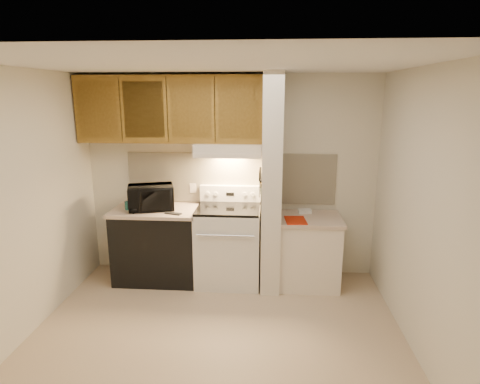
# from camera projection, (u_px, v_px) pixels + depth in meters

# --- Properties ---
(floor) EXTENTS (3.60, 3.60, 0.00)m
(floor) POSITION_uv_depth(u_px,v_px,m) (217.00, 334.00, 3.87)
(floor) COLOR tan
(floor) RESTS_ON ground
(ceiling) EXTENTS (3.60, 3.60, 0.00)m
(ceiling) POSITION_uv_depth(u_px,v_px,m) (213.00, 64.00, 3.27)
(ceiling) COLOR white
(ceiling) RESTS_ON wall_back
(wall_back) EXTENTS (3.60, 2.50, 0.02)m
(wall_back) POSITION_uv_depth(u_px,v_px,m) (231.00, 177.00, 5.03)
(wall_back) COLOR beige
(wall_back) RESTS_ON floor
(wall_left) EXTENTS (0.02, 3.00, 2.50)m
(wall_left) POSITION_uv_depth(u_px,v_px,m) (22.00, 206.00, 3.70)
(wall_left) COLOR beige
(wall_left) RESTS_ON floor
(wall_right) EXTENTS (0.02, 3.00, 2.50)m
(wall_right) POSITION_uv_depth(u_px,v_px,m) (422.00, 215.00, 3.45)
(wall_right) COLOR beige
(wall_right) RESTS_ON floor
(backsplash) EXTENTS (2.60, 0.02, 0.63)m
(backsplash) POSITION_uv_depth(u_px,v_px,m) (231.00, 178.00, 5.02)
(backsplash) COLOR #FEF0CA
(backsplash) RESTS_ON wall_back
(range_body) EXTENTS (0.76, 0.65, 0.92)m
(range_body) POSITION_uv_depth(u_px,v_px,m) (228.00, 246.00, 4.88)
(range_body) COLOR silver
(range_body) RESTS_ON floor
(oven_window) EXTENTS (0.50, 0.01, 0.30)m
(oven_window) POSITION_uv_depth(u_px,v_px,m) (226.00, 253.00, 4.56)
(oven_window) COLOR black
(oven_window) RESTS_ON range_body
(oven_handle) EXTENTS (0.65, 0.02, 0.02)m
(oven_handle) POSITION_uv_depth(u_px,v_px,m) (225.00, 236.00, 4.47)
(oven_handle) COLOR silver
(oven_handle) RESTS_ON range_body
(cooktop) EXTENTS (0.74, 0.64, 0.03)m
(cooktop) POSITION_uv_depth(u_px,v_px,m) (228.00, 208.00, 4.77)
(cooktop) COLOR black
(cooktop) RESTS_ON range_body
(range_backguard) EXTENTS (0.76, 0.08, 0.20)m
(range_backguard) POSITION_uv_depth(u_px,v_px,m) (230.00, 193.00, 5.02)
(range_backguard) COLOR silver
(range_backguard) RESTS_ON range_body
(range_display) EXTENTS (0.10, 0.01, 0.04)m
(range_display) POSITION_uv_depth(u_px,v_px,m) (230.00, 194.00, 4.97)
(range_display) COLOR black
(range_display) RESTS_ON range_backguard
(range_knob_left_outer) EXTENTS (0.05, 0.02, 0.05)m
(range_knob_left_outer) POSITION_uv_depth(u_px,v_px,m) (208.00, 194.00, 4.99)
(range_knob_left_outer) COLOR silver
(range_knob_left_outer) RESTS_ON range_backguard
(range_knob_left_inner) EXTENTS (0.05, 0.02, 0.05)m
(range_knob_left_inner) POSITION_uv_depth(u_px,v_px,m) (216.00, 194.00, 4.98)
(range_knob_left_inner) COLOR silver
(range_knob_left_inner) RESTS_ON range_backguard
(range_knob_right_inner) EXTENTS (0.05, 0.02, 0.05)m
(range_knob_right_inner) POSITION_uv_depth(u_px,v_px,m) (245.00, 194.00, 4.96)
(range_knob_right_inner) COLOR silver
(range_knob_right_inner) RESTS_ON range_backguard
(range_knob_right_outer) EXTENTS (0.05, 0.02, 0.05)m
(range_knob_right_outer) POSITION_uv_depth(u_px,v_px,m) (253.00, 195.00, 4.95)
(range_knob_right_outer) COLOR silver
(range_knob_right_outer) RESTS_ON range_backguard
(dishwasher_front) EXTENTS (1.00, 0.63, 0.87)m
(dishwasher_front) POSITION_uv_depth(u_px,v_px,m) (158.00, 246.00, 4.96)
(dishwasher_front) COLOR black
(dishwasher_front) RESTS_ON floor
(left_countertop) EXTENTS (1.04, 0.67, 0.04)m
(left_countertop) POSITION_uv_depth(u_px,v_px,m) (156.00, 210.00, 4.85)
(left_countertop) COLOR #C4AB95
(left_countertop) RESTS_ON dishwasher_front
(spoon_rest) EXTENTS (0.21, 0.12, 0.01)m
(spoon_rest) POSITION_uv_depth(u_px,v_px,m) (173.00, 213.00, 4.63)
(spoon_rest) COLOR black
(spoon_rest) RESTS_ON left_countertop
(teal_jar) EXTENTS (0.12, 0.12, 0.10)m
(teal_jar) POSITION_uv_depth(u_px,v_px,m) (129.00, 205.00, 4.81)
(teal_jar) COLOR #1D6763
(teal_jar) RESTS_ON left_countertop
(outlet) EXTENTS (0.08, 0.01, 0.12)m
(outlet) POSITION_uv_depth(u_px,v_px,m) (193.00, 188.00, 5.07)
(outlet) COLOR silver
(outlet) RESTS_ON backsplash
(microwave) EXTENTS (0.61, 0.50, 0.29)m
(microwave) POSITION_uv_depth(u_px,v_px,m) (151.00, 197.00, 4.79)
(microwave) COLOR black
(microwave) RESTS_ON left_countertop
(partition_pillar) EXTENTS (0.22, 0.70, 2.50)m
(partition_pillar) POSITION_uv_depth(u_px,v_px,m) (272.00, 183.00, 4.65)
(partition_pillar) COLOR beige
(partition_pillar) RESTS_ON floor
(pillar_trim) EXTENTS (0.01, 0.70, 0.04)m
(pillar_trim) POSITION_uv_depth(u_px,v_px,m) (262.00, 179.00, 4.65)
(pillar_trim) COLOR olive
(pillar_trim) RESTS_ON partition_pillar
(knife_strip) EXTENTS (0.02, 0.42, 0.04)m
(knife_strip) POSITION_uv_depth(u_px,v_px,m) (261.00, 178.00, 4.59)
(knife_strip) COLOR black
(knife_strip) RESTS_ON partition_pillar
(knife_blade_a) EXTENTS (0.01, 0.03, 0.16)m
(knife_blade_a) POSITION_uv_depth(u_px,v_px,m) (260.00, 190.00, 4.46)
(knife_blade_a) COLOR silver
(knife_blade_a) RESTS_ON knife_strip
(knife_handle_a) EXTENTS (0.02, 0.02, 0.10)m
(knife_handle_a) POSITION_uv_depth(u_px,v_px,m) (260.00, 177.00, 4.44)
(knife_handle_a) COLOR black
(knife_handle_a) RESTS_ON knife_strip
(knife_blade_b) EXTENTS (0.01, 0.04, 0.18)m
(knife_blade_b) POSITION_uv_depth(u_px,v_px,m) (260.00, 189.00, 4.53)
(knife_blade_b) COLOR silver
(knife_blade_b) RESTS_ON knife_strip
(knife_handle_b) EXTENTS (0.02, 0.02, 0.10)m
(knife_handle_b) POSITION_uv_depth(u_px,v_px,m) (260.00, 175.00, 4.51)
(knife_handle_b) COLOR black
(knife_handle_b) RESTS_ON knife_strip
(knife_blade_c) EXTENTS (0.01, 0.04, 0.20)m
(knife_blade_c) POSITION_uv_depth(u_px,v_px,m) (260.00, 188.00, 4.63)
(knife_blade_c) COLOR silver
(knife_blade_c) RESTS_ON knife_strip
(knife_handle_c) EXTENTS (0.02, 0.02, 0.10)m
(knife_handle_c) POSITION_uv_depth(u_px,v_px,m) (260.00, 174.00, 4.58)
(knife_handle_c) COLOR black
(knife_handle_c) RESTS_ON knife_strip
(knife_blade_d) EXTENTS (0.01, 0.04, 0.16)m
(knife_blade_d) POSITION_uv_depth(u_px,v_px,m) (260.00, 185.00, 4.71)
(knife_blade_d) COLOR silver
(knife_blade_d) RESTS_ON knife_strip
(knife_handle_d) EXTENTS (0.02, 0.02, 0.10)m
(knife_handle_d) POSITION_uv_depth(u_px,v_px,m) (260.00, 173.00, 4.65)
(knife_handle_d) COLOR black
(knife_handle_d) RESTS_ON knife_strip
(knife_blade_e) EXTENTS (0.01, 0.04, 0.18)m
(knife_blade_e) POSITION_uv_depth(u_px,v_px,m) (260.00, 184.00, 4.78)
(knife_blade_e) COLOR silver
(knife_blade_e) RESTS_ON knife_strip
(knife_handle_e) EXTENTS (0.02, 0.02, 0.10)m
(knife_handle_e) POSITION_uv_depth(u_px,v_px,m) (260.00, 171.00, 4.75)
(knife_handle_e) COLOR black
(knife_handle_e) RESTS_ON knife_strip
(oven_mitt) EXTENTS (0.03, 0.10, 0.24)m
(oven_mitt) POSITION_uv_depth(u_px,v_px,m) (261.00, 183.00, 4.83)
(oven_mitt) COLOR gray
(oven_mitt) RESTS_ON partition_pillar
(right_cab_base) EXTENTS (0.70, 0.60, 0.81)m
(right_cab_base) POSITION_uv_depth(u_px,v_px,m) (309.00, 252.00, 4.82)
(right_cab_base) COLOR silver
(right_cab_base) RESTS_ON floor
(right_countertop) EXTENTS (0.74, 0.64, 0.04)m
(right_countertop) POSITION_uv_depth(u_px,v_px,m) (310.00, 219.00, 4.72)
(right_countertop) COLOR #C4AB95
(right_countertop) RESTS_ON right_cab_base
(red_folder) EXTENTS (0.26, 0.33, 0.01)m
(red_folder) POSITION_uv_depth(u_px,v_px,m) (296.00, 220.00, 4.58)
(red_folder) COLOR #A71F07
(red_folder) RESTS_ON right_countertop
(white_box) EXTENTS (0.17, 0.12, 0.04)m
(white_box) POSITION_uv_depth(u_px,v_px,m) (305.00, 211.00, 4.89)
(white_box) COLOR white
(white_box) RESTS_ON right_countertop
(range_hood) EXTENTS (0.78, 0.44, 0.15)m
(range_hood) POSITION_uv_depth(u_px,v_px,m) (229.00, 149.00, 4.72)
(range_hood) COLOR silver
(range_hood) RESTS_ON upper_cabinets
(hood_lip) EXTENTS (0.78, 0.04, 0.06)m
(hood_lip) POSITION_uv_depth(u_px,v_px,m) (227.00, 156.00, 4.53)
(hood_lip) COLOR silver
(hood_lip) RESTS_ON range_hood
(upper_cabinets) EXTENTS (2.18, 0.33, 0.77)m
(upper_cabinets) POSITION_uv_depth(u_px,v_px,m) (171.00, 109.00, 4.71)
(upper_cabinets) COLOR olive
(upper_cabinets) RESTS_ON wall_back
(cab_door_a) EXTENTS (0.46, 0.01, 0.63)m
(cab_door_a) POSITION_uv_depth(u_px,v_px,m) (97.00, 110.00, 4.61)
(cab_door_a) COLOR olive
(cab_door_a) RESTS_ON upper_cabinets
(cab_gap_a) EXTENTS (0.01, 0.01, 0.73)m
(cab_gap_a) POSITION_uv_depth(u_px,v_px,m) (120.00, 110.00, 4.59)
(cab_gap_a) COLOR black
(cab_gap_a) RESTS_ON upper_cabinets
(cab_door_b) EXTENTS (0.46, 0.01, 0.63)m
(cab_door_b) POSITION_uv_depth(u_px,v_px,m) (144.00, 110.00, 4.57)
(cab_door_b) COLOR olive
(cab_door_b) RESTS_ON upper_cabinets
(cab_gap_b) EXTENTS (0.01, 0.01, 0.73)m
(cab_gap_b) POSITION_uv_depth(u_px,v_px,m) (167.00, 110.00, 4.55)
(cab_gap_b) COLOR black
(cab_gap_b) RESTS_ON upper_cabinets
(cab_door_c) EXTENTS (0.46, 0.01, 0.63)m
(cab_door_c) POSITION_uv_depth(u_px,v_px,m) (191.00, 110.00, 4.53)
(cab_door_c) COLOR olive
(cab_door_c) RESTS_ON upper_cabinets
(cab_gap_c) EXTENTS (0.01, 0.01, 0.73)m
(cab_gap_c) POSITION_uv_depth(u_px,v_px,m) (215.00, 110.00, 4.51)
(cab_gap_c) COLOR black
(cab_gap_c) RESTS_ON upper_cabinets
(cab_door_d) EXTENTS (0.46, 0.01, 0.63)m
(cab_door_d) POSITION_uv_depth(u_px,v_px,m) (239.00, 110.00, 4.49)
(cab_door_d) COLOR olive
(cab_door_d) RESTS_ON upper_cabinets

